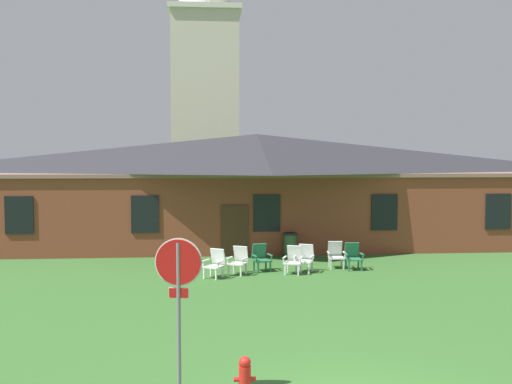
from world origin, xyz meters
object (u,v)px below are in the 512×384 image
object	(u,v)px
lawn_chair_by_porch	(215,263)
lawn_chair_far_side	(336,254)
lawn_chair_near_door	(239,260)
stop_sign	(179,285)
lawn_chair_right_end	(305,257)
lawn_chair_under_eave	(353,256)
lawn_chair_left_end	(261,257)
fire_hydrant	(245,381)
trash_bin	(290,245)
lawn_chair_middle	(294,259)

from	to	relation	value
lawn_chair_by_porch	lawn_chair_far_side	xyz separation A→B (m)	(4.42, 1.38, 0.00)
lawn_chair_near_door	stop_sign	bearing A→B (deg)	-98.56
stop_sign	lawn_chair_near_door	size ratio (longest dim) A/B	2.81
lawn_chair_by_porch	lawn_chair_right_end	distance (m)	3.27
lawn_chair_by_porch	lawn_chair_under_eave	world-z (taller)	same
lawn_chair_left_end	lawn_chair_under_eave	size ratio (longest dim) A/B	1.00
lawn_chair_under_eave	lawn_chair_far_side	bearing A→B (deg)	144.88
fire_hydrant	trash_bin	world-z (taller)	trash_bin
lawn_chair_under_eave	fire_hydrant	bearing A→B (deg)	-112.47
lawn_chair_by_porch	lawn_chair_near_door	world-z (taller)	same
lawn_chair_right_end	trash_bin	distance (m)	3.07
lawn_chair_near_door	lawn_chair_far_side	bearing A→B (deg)	13.90
stop_sign	lawn_chair_left_end	size ratio (longest dim) A/B	2.81
stop_sign	lawn_chair_far_side	xyz separation A→B (m)	(5.14, 11.13, -1.41)
lawn_chair_middle	lawn_chair_under_eave	world-z (taller)	same
lawn_chair_near_door	lawn_chair_far_side	distance (m)	3.71
stop_sign	trash_bin	xyz separation A→B (m)	(3.80, 13.57, -1.42)
lawn_chair_left_end	lawn_chair_far_side	size ratio (longest dim) A/B	1.00
lawn_chair_under_eave	fire_hydrant	world-z (taller)	lawn_chair_under_eave
lawn_chair_by_porch	lawn_chair_far_side	size ratio (longest dim) A/B	1.00
stop_sign	lawn_chair_right_end	distance (m)	11.30
lawn_chair_middle	lawn_chair_far_side	world-z (taller)	same
lawn_chair_near_door	lawn_chair_middle	world-z (taller)	same
lawn_chair_right_end	lawn_chair_far_side	world-z (taller)	same
trash_bin	lawn_chair_middle	bearing A→B (deg)	-96.03
lawn_chair_by_porch	lawn_chair_left_end	size ratio (longest dim) A/B	1.00
stop_sign	lawn_chair_far_side	size ratio (longest dim) A/B	2.81
lawn_chair_by_porch	lawn_chair_under_eave	distance (m)	5.06
lawn_chair_middle	trash_bin	size ratio (longest dim) A/B	0.98
stop_sign	lawn_chair_near_door	distance (m)	10.45
trash_bin	lawn_chair_right_end	bearing A→B (deg)	-88.17
lawn_chair_near_door	lawn_chair_middle	distance (m)	1.91
lawn_chair_near_door	lawn_chair_left_end	distance (m)	0.97
lawn_chair_middle	lawn_chair_under_eave	distance (m)	2.30
lawn_chair_left_end	lawn_chair_middle	bearing A→B (deg)	-26.70
lawn_chair_by_porch	trash_bin	world-z (taller)	trash_bin
stop_sign	lawn_chair_under_eave	bearing A→B (deg)	62.13
lawn_chair_right_end	lawn_chair_under_eave	world-z (taller)	same
lawn_chair_middle	fire_hydrant	bearing A→B (deg)	-102.60
stop_sign	lawn_chair_middle	xyz separation A→B (m)	(3.45, 10.21, -1.41)
lawn_chair_by_porch	lawn_chair_right_end	xyz separation A→B (m)	(3.18, 0.76, 0.00)
lawn_chair_under_eave	trash_bin	size ratio (longest dim) A/B	0.98
lawn_chair_middle	lawn_chair_far_side	xyz separation A→B (m)	(1.69, 0.92, 0.00)
lawn_chair_by_porch	lawn_chair_left_end	distance (m)	1.92
lawn_chair_middle	lawn_chair_right_end	xyz separation A→B (m)	(0.45, 0.30, 0.00)
lawn_chair_by_porch	lawn_chair_near_door	xyz separation A→B (m)	(0.82, 0.49, 0.00)
trash_bin	lawn_chair_under_eave	bearing A→B (deg)	-56.36
lawn_chair_far_side	fire_hydrant	xyz separation A→B (m)	(-4.06, -11.50, -0.12)
lawn_chair_right_end	lawn_chair_left_end	bearing A→B (deg)	170.74
stop_sign	fire_hydrant	size ratio (longest dim) A/B	3.41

